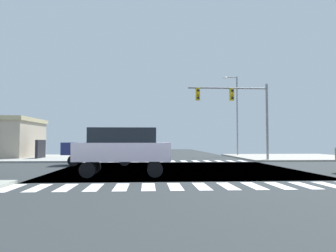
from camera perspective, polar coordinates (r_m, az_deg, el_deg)
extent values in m
cube|color=#2C3233|center=(19.24, 1.65, -7.89)|extent=(14.00, 90.00, 0.05)
cube|color=#2C3233|center=(19.24, 1.65, -7.89)|extent=(90.00, 12.00, 0.05)
cube|color=#A09B91|center=(34.45, 21.82, -5.25)|extent=(12.00, 12.00, 0.14)
cube|color=#9A9A94|center=(33.08, -23.61, -5.33)|extent=(12.00, 12.00, 0.14)
cube|color=white|center=(12.90, -26.77, -10.02)|extent=(0.50, 2.00, 0.01)
cube|color=white|center=(12.54, -22.49, -10.32)|extent=(0.50, 2.00, 0.01)
cube|color=white|center=(12.26, -17.99, -10.58)|extent=(0.50, 2.00, 0.01)
cube|color=white|center=(12.06, -13.30, -10.77)|extent=(0.50, 2.00, 0.01)
cube|color=white|center=(11.94, -8.47, -10.90)|extent=(0.50, 2.00, 0.01)
cube|color=white|center=(11.90, -3.58, -10.95)|extent=(0.50, 2.00, 0.01)
cube|color=white|center=(11.94, 1.31, -10.92)|extent=(0.50, 2.00, 0.01)
cube|color=white|center=(12.07, 6.13, -10.82)|extent=(0.50, 2.00, 0.01)
cube|color=white|center=(12.28, 10.82, -10.65)|extent=(0.50, 2.00, 0.01)
cube|color=white|center=(12.56, 15.31, -10.42)|extent=(0.50, 2.00, 0.01)
cube|color=white|center=(12.92, 19.58, -10.15)|extent=(0.50, 2.00, 0.01)
cube|color=white|center=(13.34, 23.59, -9.84)|extent=(0.50, 2.00, 0.01)
cube|color=white|center=(13.82, 27.33, -9.50)|extent=(0.50, 2.00, 0.01)
cube|color=white|center=(26.89, -14.42, -6.26)|extent=(0.50, 2.00, 0.01)
cube|color=white|center=(26.73, -12.30, -6.31)|extent=(0.50, 2.00, 0.01)
cube|color=white|center=(26.60, -10.15, -6.35)|extent=(0.50, 2.00, 0.01)
cube|color=white|center=(26.50, -7.99, -6.38)|extent=(0.50, 2.00, 0.01)
cube|color=white|center=(26.45, -5.82, -6.40)|extent=(0.50, 2.00, 0.01)
cube|color=white|center=(26.43, -3.64, -6.41)|extent=(0.50, 2.00, 0.01)
cube|color=white|center=(26.45, -1.46, -6.41)|extent=(0.50, 2.00, 0.01)
cube|color=white|center=(26.51, 0.72, -6.40)|extent=(0.50, 2.00, 0.01)
cube|color=white|center=(26.60, 2.88, -6.39)|extent=(0.50, 2.00, 0.01)
cube|color=white|center=(26.73, 5.02, -6.36)|extent=(0.50, 2.00, 0.01)
cube|color=white|center=(26.90, 7.14, -6.33)|extent=(0.50, 2.00, 0.01)
cube|color=white|center=(27.11, 9.23, -6.29)|extent=(0.50, 2.00, 0.01)
cube|color=white|center=(27.35, 11.28, -6.24)|extent=(0.50, 2.00, 0.01)
cube|color=white|center=(27.62, 13.30, -6.18)|extent=(0.50, 2.00, 0.01)
cylinder|color=gray|center=(27.91, 17.55, 0.64)|extent=(0.20, 0.20, 6.56)
cylinder|color=gray|center=(27.19, 10.78, 6.76)|extent=(6.74, 0.14, 0.14)
cube|color=yellow|center=(27.19, 11.48, 5.60)|extent=(0.32, 0.40, 1.00)
sphere|color=black|center=(27.01, 11.61, 6.32)|extent=(0.22, 0.22, 0.22)
sphere|color=orange|center=(26.96, 11.62, 5.67)|extent=(0.22, 0.22, 0.22)
sphere|color=black|center=(26.92, 11.62, 5.02)|extent=(0.22, 0.22, 0.22)
cube|color=yellow|center=(26.59, 5.41, 5.74)|extent=(0.32, 0.40, 1.00)
sphere|color=black|center=(26.40, 5.49, 6.49)|extent=(0.22, 0.22, 0.22)
sphere|color=orange|center=(26.35, 5.49, 5.82)|extent=(0.22, 0.22, 0.22)
sphere|color=black|center=(26.30, 5.49, 5.15)|extent=(0.22, 0.22, 0.22)
cylinder|color=gray|center=(36.56, 12.46, 1.77)|extent=(0.16, 0.16, 9.05)
cylinder|color=gray|center=(36.98, 11.33, 8.64)|extent=(1.40, 0.10, 0.10)
ellipsoid|color=silver|center=(36.80, 10.27, 8.60)|extent=(0.60, 0.32, 0.20)
cube|color=black|center=(31.34, -22.13, -3.99)|extent=(0.24, 2.20, 1.80)
cylinder|color=black|center=(50.07, -3.04, -4.24)|extent=(0.26, 0.74, 0.74)
cylinder|color=black|center=(50.08, -4.84, -4.24)|extent=(0.26, 0.74, 0.74)
cylinder|color=black|center=(53.19, -3.08, -4.15)|extent=(0.26, 0.74, 0.74)
cylinder|color=black|center=(53.20, -4.77, -4.15)|extent=(0.26, 0.74, 0.74)
cube|color=gold|center=(51.61, -3.93, -3.30)|extent=(1.96, 4.60, 0.88)
cube|color=black|center=(51.61, -3.93, -2.41)|extent=(1.69, 3.22, 0.72)
cylinder|color=black|center=(15.11, -14.42, -7.71)|extent=(0.74, 0.26, 0.74)
cylinder|color=black|center=(16.65, -13.40, -7.26)|extent=(0.74, 0.26, 0.74)
cylinder|color=black|center=(14.86, -2.36, -7.88)|extent=(0.74, 0.26, 0.74)
cylinder|color=black|center=(16.42, -2.49, -7.39)|extent=(0.74, 0.26, 0.74)
cube|color=silver|center=(15.63, -8.18, -4.63)|extent=(4.60, 1.96, 0.88)
cube|color=black|center=(15.62, -8.16, -1.69)|extent=(3.22, 1.69, 0.72)
cylinder|color=black|center=(57.48, -6.19, -4.06)|extent=(0.26, 0.68, 0.68)
cylinder|color=black|center=(57.56, -7.62, -4.05)|extent=(0.26, 0.68, 0.68)
cylinder|color=black|center=(60.40, -6.07, -4.00)|extent=(0.26, 0.68, 0.68)
cylinder|color=black|center=(60.48, -7.43, -3.99)|extent=(0.26, 0.68, 0.68)
cube|color=black|center=(58.96, -6.82, -3.37)|extent=(1.80, 4.30, 0.66)
cube|color=black|center=(58.96, -6.82, -2.79)|extent=(1.55, 2.24, 0.54)
cylinder|color=black|center=(23.47, -7.59, -5.96)|extent=(0.74, 0.26, 0.74)
cylinder|color=black|center=(21.87, -7.88, -6.20)|extent=(0.74, 0.26, 0.74)
cylinder|color=black|center=(23.95, -15.94, -5.82)|extent=(0.74, 0.26, 0.74)
cylinder|color=black|center=(22.39, -16.81, -6.03)|extent=(0.74, 0.26, 0.74)
cube|color=navy|center=(22.82, -12.08, -4.01)|extent=(5.10, 2.00, 0.86)
cube|color=black|center=(22.71, -9.83, -2.01)|extent=(1.79, 1.76, 0.75)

